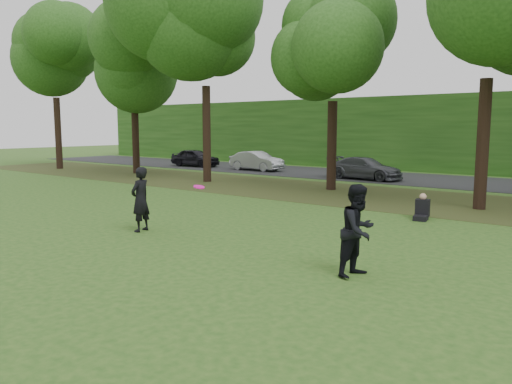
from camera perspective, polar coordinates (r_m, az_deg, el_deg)
ground at (r=11.28m, az=-14.07°, el=-7.89°), size 120.00×120.00×0.00m
leaf_litter at (r=21.63m, az=14.28°, el=-0.58°), size 60.00×7.00×0.01m
street at (r=29.07m, az=20.74°, el=1.19°), size 70.00×7.00×0.02m
far_hedge at (r=34.70m, az=23.95°, el=6.10°), size 70.00×3.00×5.00m
player_left at (r=14.41m, az=-13.07°, el=-0.82°), size 0.57×0.74×1.83m
player_right at (r=10.05m, az=11.62°, el=-4.32°), size 0.82×0.98×1.84m
parked_cars at (r=27.65m, az=21.42°, el=2.27°), size 38.34×3.38×1.47m
frisbee at (r=12.07m, az=-6.53°, el=0.59°), size 0.38×0.38×0.10m
seated_person at (r=16.82m, az=18.44°, el=-1.93°), size 0.54×0.79×0.83m
tree_line at (r=22.06m, az=14.05°, el=20.09°), size 55.30×7.90×12.31m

